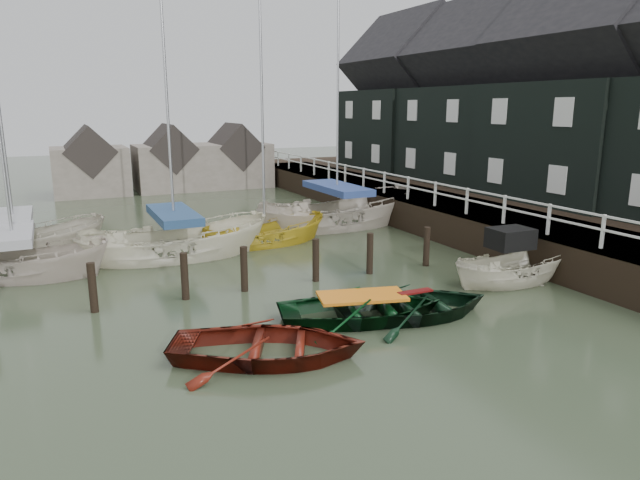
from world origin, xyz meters
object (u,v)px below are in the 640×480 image
rowboat_green (362,320)px  sailboat_c (265,243)px  sailboat_b (176,255)px  rowboat_red (269,358)px  sailboat_e (17,255)px  rowboat_dkgreen (414,316)px  motorboat (512,280)px  sailboat_a (17,275)px  sailboat_d (337,225)px

rowboat_green → sailboat_c: size_ratio=0.40×
rowboat_green → sailboat_b: (-3.14, 8.63, 0.06)m
rowboat_red → sailboat_e: (-5.49, 12.43, 0.06)m
rowboat_dkgreen → sailboat_e: 15.29m
rowboat_dkgreen → motorboat: (4.52, 1.17, 0.09)m
rowboat_red → sailboat_c: 11.00m
rowboat_dkgreen → sailboat_a: bearing=57.4°
rowboat_red → sailboat_e: size_ratio=0.46×
sailboat_d → rowboat_green: bearing=155.5°
rowboat_red → sailboat_a: sailboat_a is taller
sailboat_d → rowboat_red: bearing=146.3°
sailboat_a → rowboat_dkgreen: bearing=-108.8°
rowboat_green → sailboat_d: sailboat_d is taller
rowboat_dkgreen → sailboat_e: bearing=49.3°
rowboat_dkgreen → sailboat_e: size_ratio=0.45×
sailboat_d → sailboat_e: (-13.38, 0.20, -0.00)m
rowboat_green → motorboat: size_ratio=1.00×
motorboat → rowboat_dkgreen: bearing=106.7°
rowboat_red → sailboat_b: sailboat_b is taller
sailboat_d → sailboat_e: 13.39m
rowboat_red → sailboat_e: 13.58m
sailboat_a → sailboat_e: size_ratio=1.08×
sailboat_c → sailboat_b: bearing=95.6°
rowboat_green → sailboat_c: sailboat_c is taller
sailboat_c → sailboat_e: (-9.14, 2.05, 0.04)m
rowboat_red → sailboat_d: size_ratio=0.32×
rowboat_green → rowboat_dkgreen: size_ratio=1.02×
sailboat_c → rowboat_red: bearing=157.7°
rowboat_green → sailboat_c: bearing=10.7°
motorboat → sailboat_c: 9.94m
motorboat → sailboat_a: size_ratio=0.43×
sailboat_c → sailboat_e: sailboat_c is taller
motorboat → rowboat_red: bearing=104.6°
rowboat_green → rowboat_red: bearing=125.7°
sailboat_d → motorboat: bearing=-174.7°
sailboat_b → sailboat_e: (-5.40, 2.60, -0.00)m
motorboat → rowboat_green: bearing=99.8°
rowboat_green → motorboat: motorboat is taller
rowboat_dkgreen → sailboat_a: 13.10m
rowboat_green → sailboat_d: bearing=-9.3°
sailboat_a → sailboat_b: size_ratio=0.81×
sailboat_c → sailboat_d: size_ratio=0.81×
sailboat_a → sailboat_c: size_ratio=0.92×
motorboat → sailboat_c: (-5.35, 8.38, -0.07)m
sailboat_b → sailboat_c: (3.74, 0.56, -0.04)m
sailboat_b → sailboat_d: (7.98, 2.41, -0.00)m
rowboat_green → motorboat: 6.00m
rowboat_dkgreen → motorboat: size_ratio=0.98×
rowboat_dkgreen → sailboat_d: sailboat_d is taller
rowboat_red → sailboat_a: (-5.38, 9.45, 0.06)m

